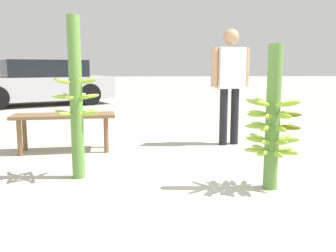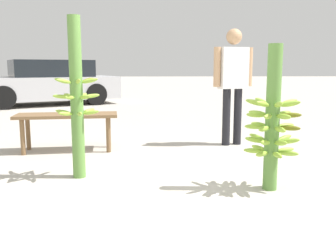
% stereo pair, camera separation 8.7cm
% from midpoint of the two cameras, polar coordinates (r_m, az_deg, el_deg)
% --- Properties ---
extents(ground_plane, '(80.00, 80.00, 0.00)m').
position_cam_midpoint_polar(ground_plane, '(3.45, 0.79, -10.07)').
color(ground_plane, '#B2AA9E').
extents(banana_stalk_left, '(0.46, 0.46, 1.62)m').
position_cam_midpoint_polar(banana_stalk_left, '(3.85, -14.46, 4.08)').
color(banana_stalk_left, '#5B8C3D').
rests_on(banana_stalk_left, ground_plane).
extents(banana_stalk_center, '(0.50, 0.50, 1.33)m').
position_cam_midpoint_polar(banana_stalk_center, '(3.53, 14.97, 0.68)').
color(banana_stalk_center, '#5B8C3D').
rests_on(banana_stalk_center, ground_plane).
extents(vendor_person, '(0.61, 0.29, 1.66)m').
position_cam_midpoint_polar(vendor_person, '(5.46, 8.99, 7.50)').
color(vendor_person, black).
rests_on(vendor_person, ground_plane).
extents(market_bench, '(1.37, 0.59, 0.51)m').
position_cam_midpoint_polar(market_bench, '(5.18, -16.00, 0.92)').
color(market_bench, brown).
rests_on(market_bench, ground_plane).
extents(parked_car, '(4.44, 3.41, 1.32)m').
position_cam_midpoint_polar(parked_car, '(11.78, -19.03, 6.19)').
color(parked_car, '#B7B7BC').
rests_on(parked_car, ground_plane).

